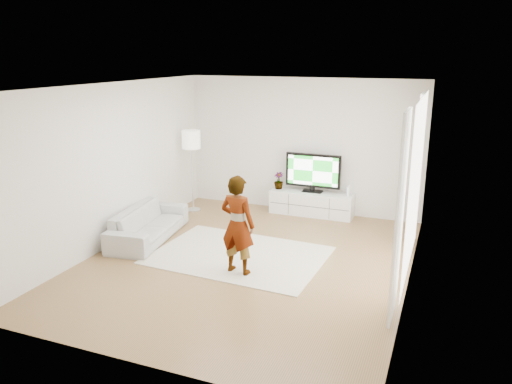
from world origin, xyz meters
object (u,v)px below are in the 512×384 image
at_px(player, 238,225).
at_px(sofa, 148,223).
at_px(rug, 239,255).
at_px(media_console, 312,203).
at_px(television, 313,171).
at_px(floor_lamp, 191,143).

bearing_deg(player, sofa, -12.22).
height_order(rug, player, player).
bearing_deg(sofa, media_console, -52.04).
bearing_deg(media_console, player, -95.05).
height_order(television, rug, television).
bearing_deg(player, rug, -59.98).
bearing_deg(floor_lamp, player, -49.88).
xyz_separation_m(rug, floor_lamp, (-1.91, 1.96, 1.45)).
relative_size(television, floor_lamp, 0.67).
bearing_deg(player, floor_lamp, -42.35).
distance_m(media_console, player, 3.27).
bearing_deg(floor_lamp, media_console, 14.63).
xyz_separation_m(television, rug, (-0.54, -2.62, -0.91)).
bearing_deg(player, television, -87.48).
relative_size(television, rug, 0.41).
relative_size(media_console, floor_lamp, 1.00).
height_order(media_console, floor_lamp, floor_lamp).
distance_m(rug, floor_lamp, 3.10).
bearing_deg(rug, player, -67.51).
distance_m(television, floor_lamp, 2.60).
xyz_separation_m(player, sofa, (-2.10, 0.75, -0.49)).
height_order(television, player, player).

